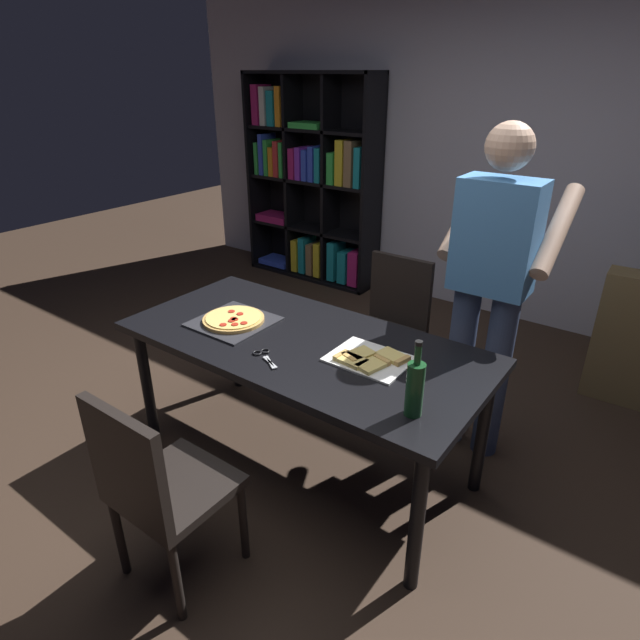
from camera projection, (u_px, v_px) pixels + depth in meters
name	position (u px, v px, depth m)	size (l,w,h in m)	color
ground_plane	(304.00, 460.00, 2.90)	(12.00, 12.00, 0.00)	#38281E
back_wall	(501.00, 146.00, 4.20)	(6.40, 0.10, 2.80)	#BCB7C6
dining_table	(302.00, 353.00, 2.61)	(1.83, 0.86, 0.75)	black
chair_near_camera	(156.00, 484.00, 2.02)	(0.42, 0.42, 0.90)	black
chair_far_side	(391.00, 319.00, 3.35)	(0.42, 0.42, 0.90)	black
bookshelf	(313.00, 184.00, 5.15)	(1.40, 0.35, 1.95)	black
person_serving_pizza	(491.00, 280.00, 2.63)	(0.55, 0.54, 1.75)	#38476B
pepperoni_pizza_on_tray	(234.00, 320.00, 2.75)	(0.38, 0.38, 0.04)	#2D2D33
pizza_slices_on_towel	(369.00, 359.00, 2.38)	(0.36, 0.28, 0.03)	white
wine_bottle	(415.00, 388.00, 1.97)	(0.07, 0.07, 0.32)	#194723
kitchen_scissors	(264.00, 356.00, 2.43)	(0.20, 0.14, 0.01)	silver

